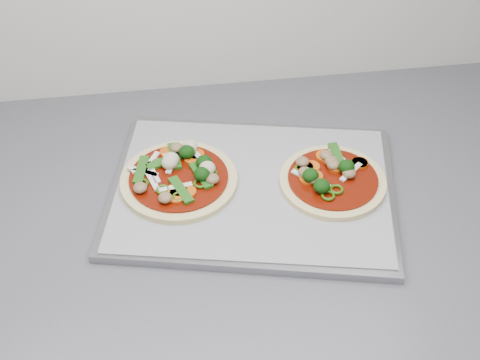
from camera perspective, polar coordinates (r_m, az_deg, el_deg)
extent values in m
cube|color=silver|center=(1.43, 17.36, -13.55)|extent=(3.60, 0.60, 0.86)
cube|color=gray|center=(0.98, 1.08, -0.91)|extent=(0.47, 0.39, 0.01)
cube|color=#939297|center=(0.97, 1.08, -0.58)|extent=(0.44, 0.36, 0.00)
cylinder|color=#DBC87E|center=(0.98, -5.23, -0.04)|extent=(0.23, 0.23, 0.01)
cylinder|color=#641503|center=(0.97, -5.26, 0.23)|extent=(0.20, 0.20, 0.00)
cube|color=silver|center=(0.99, -5.72, 1.47)|extent=(0.03, 0.05, 0.00)
ellipsoid|color=#0E3B0A|center=(0.96, -3.27, 0.50)|extent=(0.03, 0.03, 0.02)
ellipsoid|color=olive|center=(0.95, -2.37, 0.10)|extent=(0.02, 0.02, 0.01)
ellipsoid|color=beige|center=(0.98, -6.04, 1.49)|extent=(0.03, 0.03, 0.02)
cylinder|color=#D2490B|center=(0.99, -4.07, 1.81)|extent=(0.03, 0.03, 0.00)
cube|color=#265E18|center=(0.97, -3.34, 0.40)|extent=(0.03, 0.06, 0.00)
ellipsoid|color=#0E3B0A|center=(0.99, -4.56, 2.40)|extent=(0.03, 0.03, 0.02)
cube|color=#265E18|center=(1.00, -5.61, 2.04)|extent=(0.02, 0.06, 0.00)
ellipsoid|color=#0E3B0A|center=(0.98, -3.09, 1.53)|extent=(0.03, 0.03, 0.02)
ellipsoid|color=olive|center=(1.01, -5.44, 2.77)|extent=(0.03, 0.03, 0.01)
cube|color=silver|center=(0.97, -7.56, 0.03)|extent=(0.02, 0.05, 0.00)
cylinder|color=#D2490B|center=(0.94, -5.45, -1.45)|extent=(0.04, 0.04, 0.00)
cube|color=#265E18|center=(0.95, -5.07, -0.85)|extent=(0.03, 0.06, 0.00)
torus|color=#2B4E0A|center=(0.95, -6.62, -0.82)|extent=(0.03, 0.03, 0.00)
torus|color=#2B4E0A|center=(0.96, -8.38, -0.29)|extent=(0.02, 0.02, 0.00)
cube|color=silver|center=(0.99, -7.64, 1.50)|extent=(0.03, 0.05, 0.00)
cube|color=silver|center=(0.95, -5.52, -0.64)|extent=(0.05, 0.01, 0.00)
cube|color=silver|center=(0.98, -7.43, 0.64)|extent=(0.02, 0.05, 0.00)
ellipsoid|color=olive|center=(0.93, -6.40, -1.51)|extent=(0.03, 0.03, 0.01)
ellipsoid|color=beige|center=(0.98, -5.89, 1.77)|extent=(0.03, 0.03, 0.02)
ellipsoid|color=beige|center=(0.97, -2.82, 1.01)|extent=(0.03, 0.03, 0.02)
cylinder|color=#D2490B|center=(1.01, -6.15, 2.37)|extent=(0.03, 0.03, 0.00)
torus|color=#2B4E0A|center=(0.94, -5.22, -1.44)|extent=(0.02, 0.02, 0.00)
ellipsoid|color=beige|center=(1.00, -4.31, 2.86)|extent=(0.03, 0.03, 0.02)
ellipsoid|color=olive|center=(0.95, -8.51, -0.65)|extent=(0.03, 0.03, 0.01)
torus|color=#2B4E0A|center=(0.99, -7.04, 1.45)|extent=(0.02, 0.02, 0.00)
cube|color=silver|center=(1.00, -3.76, 2.21)|extent=(0.03, 0.05, 0.00)
cylinder|color=#D2490B|center=(0.94, -4.50, -1.01)|extent=(0.04, 0.04, 0.00)
cube|color=silver|center=(0.98, -8.29, 0.72)|extent=(0.05, 0.03, 0.00)
cube|color=silver|center=(1.00, -5.19, 2.13)|extent=(0.05, 0.01, 0.00)
torus|color=#2B4E0A|center=(0.95, -3.41, -0.28)|extent=(0.03, 0.03, 0.00)
cube|color=#265E18|center=(0.99, -6.43, 1.61)|extent=(0.06, 0.04, 0.00)
cylinder|color=#D2490B|center=(0.94, -5.25, -0.93)|extent=(0.03, 0.03, 0.00)
cylinder|color=#D2490B|center=(1.00, -3.77, 2.18)|extent=(0.03, 0.03, 0.00)
torus|color=#2B4E0A|center=(0.97, -2.51, 0.60)|extent=(0.03, 0.03, 0.00)
cube|color=silver|center=(0.99, -7.91, 1.05)|extent=(0.05, 0.02, 0.00)
cube|color=#265E18|center=(0.98, -8.43, 0.87)|extent=(0.03, 0.06, 0.00)
cylinder|color=#D2490B|center=(0.95, -5.61, -0.92)|extent=(0.03, 0.03, 0.00)
cylinder|color=#DBC87E|center=(0.98, 7.91, -0.14)|extent=(0.21, 0.21, 0.01)
cylinder|color=#641503|center=(0.98, 7.94, 0.11)|extent=(0.18, 0.18, 0.00)
torus|color=#2B4E0A|center=(0.95, 8.24, -0.80)|extent=(0.03, 0.03, 0.00)
ellipsoid|color=#0E3B0A|center=(0.96, 6.04, 0.38)|extent=(0.02, 0.02, 0.02)
ellipsoid|color=olive|center=(0.96, 6.26, 0.12)|extent=(0.03, 0.03, 0.01)
cylinder|color=#D2490B|center=(0.97, 5.81, 0.11)|extent=(0.03, 0.03, 0.00)
cylinder|color=#D2490B|center=(1.00, 7.62, 1.83)|extent=(0.03, 0.03, 0.00)
cylinder|color=#D2490B|center=(0.97, 6.37, 0.32)|extent=(0.03, 0.03, 0.00)
cylinder|color=#D2490B|center=(0.98, 5.55, 1.10)|extent=(0.03, 0.03, 0.00)
cylinder|color=#D2490B|center=(1.00, 8.08, 1.76)|extent=(0.03, 0.03, 0.00)
torus|color=#2B4E0A|center=(0.98, 5.22, 0.97)|extent=(0.03, 0.03, 0.00)
ellipsoid|color=#0E3B0A|center=(0.98, 9.08, 1.13)|extent=(0.03, 0.03, 0.02)
cube|color=silver|center=(0.96, 6.45, -0.08)|extent=(0.04, 0.04, 0.00)
ellipsoid|color=olive|center=(0.99, 7.97, 1.30)|extent=(0.03, 0.03, 0.01)
cylinder|color=#D2490B|center=(0.98, 5.50, 1.11)|extent=(0.03, 0.03, 0.00)
torus|color=#2B4E0A|center=(0.94, 7.52, -1.32)|extent=(0.03, 0.03, 0.00)
cube|color=#265E18|center=(1.01, 8.30, 2.04)|extent=(0.02, 0.06, 0.00)
ellipsoid|color=olive|center=(0.99, 5.35, 1.57)|extent=(0.02, 0.02, 0.01)
ellipsoid|color=olive|center=(0.98, 9.29, 0.58)|extent=(0.02, 0.02, 0.01)
cylinder|color=#D2490B|center=(0.99, 8.21, 1.14)|extent=(0.03, 0.03, 0.00)
cylinder|color=#D2490B|center=(0.99, 6.12, 1.14)|extent=(0.04, 0.04, 0.00)
cube|color=silver|center=(1.01, 8.58, 1.84)|extent=(0.03, 0.05, 0.00)
cube|color=silver|center=(0.97, 5.65, 0.20)|extent=(0.04, 0.04, 0.00)
cylinder|color=#D2490B|center=(1.00, 10.14, 1.42)|extent=(0.03, 0.03, 0.00)
ellipsoid|color=olive|center=(0.97, 5.55, 0.67)|extent=(0.03, 0.03, 0.01)
ellipsoid|color=olive|center=(1.00, 7.39, 2.10)|extent=(0.02, 0.02, 0.01)
cube|color=silver|center=(0.98, 9.45, 0.67)|extent=(0.04, 0.04, 0.00)
cube|color=silver|center=(1.01, 7.89, 1.94)|extent=(0.02, 0.05, 0.00)
ellipsoid|color=olive|center=(0.99, 7.80, 1.60)|extent=(0.02, 0.02, 0.01)
cylinder|color=#D2490B|center=(1.01, 7.18, 2.05)|extent=(0.03, 0.03, 0.00)
ellipsoid|color=#0E3B0A|center=(0.95, 6.99, -0.52)|extent=(0.03, 0.03, 0.02)
cylinder|color=#D2490B|center=(1.00, 10.19, 1.44)|extent=(0.04, 0.04, 0.00)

